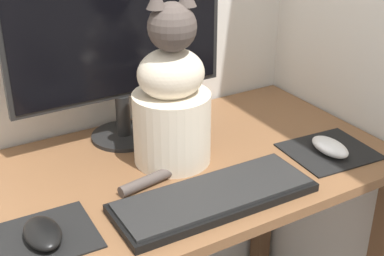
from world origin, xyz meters
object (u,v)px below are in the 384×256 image
at_px(monitor, 118,37).
at_px(cat, 172,101).
at_px(computer_mouse_left, 43,233).
at_px(keyboard, 214,197).
at_px(computer_mouse_right, 330,147).

relative_size(monitor, cat, 1.34).
bearing_deg(monitor, computer_mouse_left, -134.32).
distance_m(keyboard, cat, 0.24).
distance_m(computer_mouse_left, cat, 0.41).
bearing_deg(computer_mouse_right, monitor, 139.17).
relative_size(monitor, computer_mouse_right, 4.99).
bearing_deg(computer_mouse_left, keyboard, -8.27).
bearing_deg(computer_mouse_right, cat, 153.35).
distance_m(keyboard, computer_mouse_left, 0.35).
xyz_separation_m(computer_mouse_right, cat, (-0.34, 0.17, 0.13)).
relative_size(computer_mouse_right, cat, 0.27).
distance_m(monitor, keyboard, 0.45).
bearing_deg(cat, monitor, 116.72).
height_order(monitor, computer_mouse_right, monitor).
bearing_deg(keyboard, monitor, 97.44).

